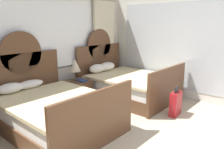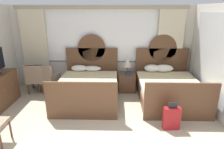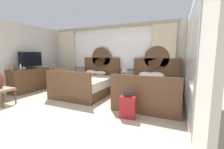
{
  "view_description": "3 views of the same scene",
  "coord_description": "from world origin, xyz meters",
  "px_view_note": "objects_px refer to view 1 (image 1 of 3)",
  "views": [
    {
      "loc": [
        -2.53,
        -0.66,
        1.95
      ],
      "look_at": [
        0.57,
        2.01,
        0.99
      ],
      "focal_mm": 34.96,
      "sensor_mm": 36.0,
      "label": 1
    },
    {
      "loc": [
        0.48,
        -2.61,
        2.55
      ],
      "look_at": [
        0.37,
        2.4,
        0.87
      ],
      "focal_mm": 31.19,
      "sensor_mm": 36.0,
      "label": 2
    },
    {
      "loc": [
        2.72,
        -1.89,
        1.46
      ],
      "look_at": [
        0.77,
        2.43,
        0.82
      ],
      "focal_mm": 23.3,
      "sensor_mm": 36.0,
      "label": 3
    }
  ],
  "objects_px": {
    "bed_near_mirror": "(127,84)",
    "table_lamp_on_nightstand": "(75,65)",
    "book_on_nightstand": "(82,80)",
    "bed_near_window": "(53,110)",
    "nightstand_between_beds": "(78,92)",
    "suitcase_on_floor": "(176,104)"
  },
  "relations": [
    {
      "from": "suitcase_on_floor",
      "to": "table_lamp_on_nightstand",
      "type": "bearing_deg",
      "value": 111.53
    },
    {
      "from": "bed_near_window",
      "to": "book_on_nightstand",
      "type": "relative_size",
      "value": 8.66
    },
    {
      "from": "bed_near_window",
      "to": "book_on_nightstand",
      "type": "distance_m",
      "value": 1.36
    },
    {
      "from": "nightstand_between_beds",
      "to": "table_lamp_on_nightstand",
      "type": "relative_size",
      "value": 1.1
    },
    {
      "from": "bed_near_window",
      "to": "bed_near_mirror",
      "type": "relative_size",
      "value": 1.0
    },
    {
      "from": "suitcase_on_floor",
      "to": "nightstand_between_beds",
      "type": "bearing_deg",
      "value": 112.32
    },
    {
      "from": "bed_near_window",
      "to": "nightstand_between_beds",
      "type": "distance_m",
      "value": 1.35
    },
    {
      "from": "nightstand_between_beds",
      "to": "suitcase_on_floor",
      "type": "xyz_separation_m",
      "value": [
        0.89,
        -2.16,
        -0.03
      ]
    },
    {
      "from": "nightstand_between_beds",
      "to": "table_lamp_on_nightstand",
      "type": "bearing_deg",
      "value": 85.76
    },
    {
      "from": "bed_near_window",
      "to": "suitcase_on_floor",
      "type": "height_order",
      "value": "bed_near_window"
    },
    {
      "from": "bed_near_window",
      "to": "nightstand_between_beds",
      "type": "relative_size",
      "value": 3.89
    },
    {
      "from": "bed_near_mirror",
      "to": "nightstand_between_beds",
      "type": "bearing_deg",
      "value": 150.46
    },
    {
      "from": "bed_near_window",
      "to": "bed_near_mirror",
      "type": "bearing_deg",
      "value": 0.21
    },
    {
      "from": "table_lamp_on_nightstand",
      "to": "suitcase_on_floor",
      "type": "relative_size",
      "value": 0.82
    },
    {
      "from": "bed_near_mirror",
      "to": "suitcase_on_floor",
      "type": "xyz_separation_m",
      "value": [
        -0.28,
        -1.5,
        -0.1
      ]
    },
    {
      "from": "book_on_nightstand",
      "to": "bed_near_window",
      "type": "bearing_deg",
      "value": -155.18
    },
    {
      "from": "nightstand_between_beds",
      "to": "table_lamp_on_nightstand",
      "type": "distance_m",
      "value": 0.66
    },
    {
      "from": "bed_near_mirror",
      "to": "table_lamp_on_nightstand",
      "type": "bearing_deg",
      "value": 147.66
    },
    {
      "from": "bed_near_mirror",
      "to": "book_on_nightstand",
      "type": "distance_m",
      "value": 1.27
    },
    {
      "from": "nightstand_between_beds",
      "to": "bed_near_window",
      "type": "bearing_deg",
      "value": -150.36
    },
    {
      "from": "bed_near_window",
      "to": "book_on_nightstand",
      "type": "height_order",
      "value": "bed_near_window"
    },
    {
      "from": "bed_near_mirror",
      "to": "suitcase_on_floor",
      "type": "height_order",
      "value": "bed_near_mirror"
    }
  ]
}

